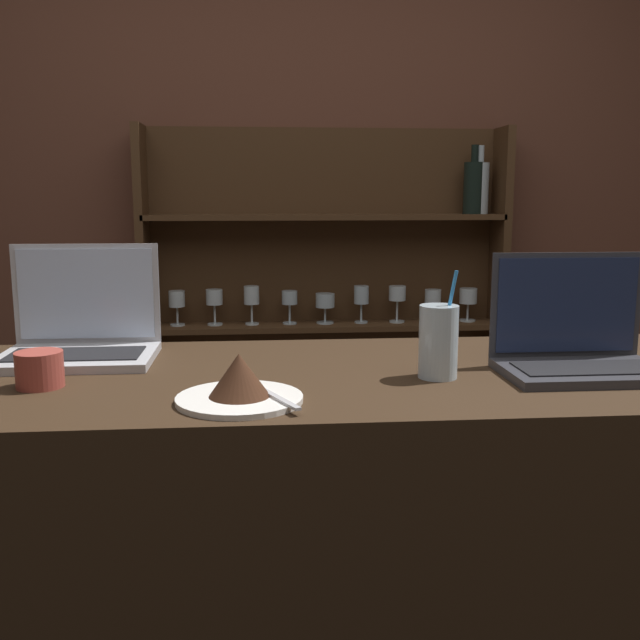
# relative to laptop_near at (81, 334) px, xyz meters

# --- Properties ---
(bar_counter) EXTENTS (1.90, 0.66, 1.05)m
(bar_counter) POSITION_rel_laptop_near_xyz_m (0.50, -0.18, -0.58)
(bar_counter) COLOR black
(bar_counter) RESTS_ON ground_plane
(back_wall) EXTENTS (7.00, 0.06, 2.70)m
(back_wall) POSITION_rel_laptop_near_xyz_m (0.50, 1.22, 0.25)
(back_wall) COLOR brown
(back_wall) RESTS_ON ground_plane
(back_shelf) EXTENTS (1.37, 0.18, 1.65)m
(back_shelf) POSITION_rel_laptop_near_xyz_m (0.65, 1.14, -0.24)
(back_shelf) COLOR #472D19
(back_shelf) RESTS_ON ground_plane
(laptop_near) EXTENTS (0.32, 0.24, 0.24)m
(laptop_near) POSITION_rel_laptop_near_xyz_m (0.00, 0.00, 0.00)
(laptop_near) COLOR #ADADB2
(laptop_near) RESTS_ON bar_counter
(laptop_far) EXTENTS (0.32, 0.21, 0.23)m
(laptop_far) POSITION_rel_laptop_near_xyz_m (1.02, -0.22, 0.00)
(laptop_far) COLOR #333338
(laptop_far) RESTS_ON bar_counter
(cake_plate) EXTENTS (0.22, 0.22, 0.08)m
(cake_plate) POSITION_rel_laptop_near_xyz_m (0.35, -0.37, -0.02)
(cake_plate) COLOR silver
(cake_plate) RESTS_ON bar_counter
(water_glass) EXTENTS (0.08, 0.08, 0.21)m
(water_glass) POSITION_rel_laptop_near_xyz_m (0.73, -0.24, 0.02)
(water_glass) COLOR silver
(water_glass) RESTS_ON bar_counter
(coffee_cup) EXTENTS (0.09, 0.09, 0.07)m
(coffee_cup) POSITION_rel_laptop_near_xyz_m (-0.02, -0.24, -0.02)
(coffee_cup) COLOR #993D33
(coffee_cup) RESTS_ON bar_counter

